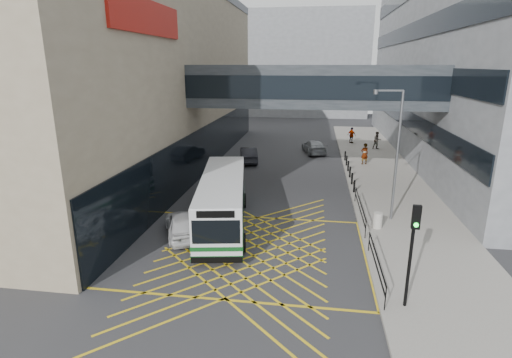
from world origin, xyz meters
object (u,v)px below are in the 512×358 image
at_px(bus, 223,199).
at_px(pedestrian_a, 364,154).
at_px(litter_bin, 378,220).
at_px(pedestrian_b, 377,140).
at_px(street_lamp, 395,148).
at_px(pedestrian_c, 352,135).
at_px(traffic_light, 413,242).
at_px(car_silver, 314,146).
at_px(car_white, 182,224).
at_px(car_dark, 249,155).

xyz_separation_m(bus, pedestrian_a, (9.67, 15.62, -0.43)).
xyz_separation_m(litter_bin, pedestrian_b, (3.00, 22.36, 0.50)).
distance_m(street_lamp, litter_bin, 4.21).
height_order(litter_bin, pedestrian_b, pedestrian_b).
relative_size(pedestrian_b, pedestrian_c, 1.02).
height_order(bus, pedestrian_c, bus).
bearing_deg(pedestrian_b, pedestrian_a, -121.31).
bearing_deg(traffic_light, pedestrian_c, 91.92).
bearing_deg(street_lamp, pedestrian_c, 82.53).
distance_m(car_silver, pedestrian_b, 7.14).
xyz_separation_m(traffic_light, litter_bin, (0.03, 7.74, -2.25)).
height_order(bus, car_silver, bus).
bearing_deg(bus, pedestrian_c, 60.38).
distance_m(traffic_light, pedestrian_a, 23.00).
relative_size(car_white, car_silver, 0.96).
distance_m(car_silver, street_lamp, 19.42).
relative_size(car_dark, traffic_light, 1.11).
relative_size(street_lamp, litter_bin, 8.51).
bearing_deg(car_white, litter_bin, 168.44).
relative_size(traffic_light, street_lamp, 0.55).
distance_m(bus, traffic_light, 11.47).
distance_m(pedestrian_b, pedestrian_c, 3.92).
bearing_deg(bus, car_dark, 84.30).
distance_m(car_dark, pedestrian_b, 14.80).
xyz_separation_m(bus, pedestrian_b, (11.79, 22.81, -0.47)).
bearing_deg(street_lamp, car_silver, 95.68).
relative_size(street_lamp, pedestrian_c, 4.11).
bearing_deg(bus, car_white, -142.97).
distance_m(litter_bin, pedestrian_c, 25.42).
xyz_separation_m(bus, car_white, (-1.82, -1.94, -0.85)).
distance_m(car_dark, pedestrian_a, 10.79).
relative_size(bus, street_lamp, 1.42).
bearing_deg(car_white, bus, -157.47).
bearing_deg(bus, litter_bin, -6.82).
bearing_deg(litter_bin, pedestrian_a, 86.66).
height_order(car_white, pedestrian_c, pedestrian_c).
bearing_deg(street_lamp, traffic_light, -103.41).
bearing_deg(litter_bin, pedestrian_c, 88.77).
xyz_separation_m(bus, car_silver, (5.06, 20.44, -0.84)).
bearing_deg(pedestrian_b, traffic_light, -110.65).
height_order(street_lamp, litter_bin, street_lamp).
relative_size(bus, pedestrian_a, 5.48).
bearing_deg(street_lamp, pedestrian_b, 75.92).
bearing_deg(car_dark, car_white, 75.21).
xyz_separation_m(car_silver, pedestrian_c, (4.27, 5.42, 0.35)).
xyz_separation_m(bus, pedestrian_c, (9.34, 25.86, -0.49)).
bearing_deg(car_silver, pedestrian_c, -141.27).
bearing_deg(car_dark, bus, 81.62).
height_order(car_dark, pedestrian_a, pedestrian_a).
relative_size(car_silver, pedestrian_c, 2.55).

